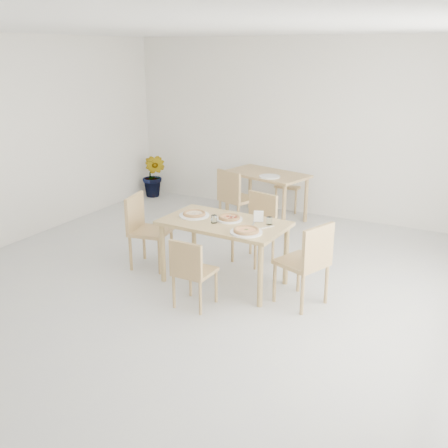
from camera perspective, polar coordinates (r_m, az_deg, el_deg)
The scene contains 21 objects.
main_table at distance 5.93m, azimuth 0.00°, elevation -0.56°, with size 1.44×0.86×0.75m.
chair_south at distance 5.43m, azimuth -3.61°, elevation -4.89°, with size 0.38×0.38×0.77m.
chair_north at distance 6.66m, azimuth 3.64°, elevation 0.15°, with size 0.52×0.52×0.87m.
chair_west at distance 6.54m, azimuth -8.69°, elevation -0.19°, with size 0.53×0.53×0.91m.
chair_east at distance 5.51m, azimuth 9.14°, elevation -3.76°, with size 0.59×0.59×0.92m.
plate_margherita at distance 5.54m, azimuth 2.44°, elevation -0.90°, with size 0.34×0.34×0.02m, color white.
plate_mushroom at distance 6.10m, azimuth -3.26°, elevation 0.94°, with size 0.35×0.35×0.02m, color white.
plate_pepperoni at distance 5.96m, azimuth 0.57°, elevation 0.52°, with size 0.30×0.30×0.02m, color white.
pizza_margherita at distance 5.53m, azimuth 2.44°, elevation -0.68°, with size 0.31×0.31×0.03m.
pizza_mushroom at distance 6.10m, azimuth -3.26°, elevation 1.15°, with size 0.33×0.33×0.03m.
pizza_pepperoni at distance 5.95m, azimuth 0.57°, elevation 0.73°, with size 0.26×0.26×0.03m.
tumbler_a at distance 5.85m, azimuth -1.10°, elevation 0.54°, with size 0.07×0.07×0.09m, color white.
tumbler_b at distance 5.82m, azimuth 4.95°, elevation 0.36°, with size 0.06×0.06×0.09m, color white.
napkin_holder at distance 5.87m, azimuth 3.78°, elevation 0.76°, with size 0.13×0.10×0.13m.
fork_a at distance 5.79m, azimuth 3.12°, elevation -0.11°, with size 0.01×0.17×0.01m, color silver.
fork_b at distance 5.73m, azimuth 4.70°, elevation -0.34°, with size 0.02×0.19×0.01m, color silver.
second_table at distance 8.30m, azimuth 4.63°, elevation 4.87°, with size 1.41×1.01×0.75m.
chair_back_s at distance 7.77m, azimuth 1.14°, elevation 3.12°, with size 0.58×0.58×0.92m.
chair_back_n at distance 8.94m, azimuth 7.43°, elevation 4.68°, with size 0.42×0.42×0.84m.
plate_empty at distance 8.01m, azimuth 4.98°, elevation 5.17°, with size 0.32×0.32×0.02m, color white.
potted_plant at distance 9.70m, azimuth -7.63°, elevation 5.24°, with size 0.44×0.35×0.79m, color #1D6220.
Camera 1 is at (2.87, -4.52, 2.60)m, focal length 42.00 mm.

